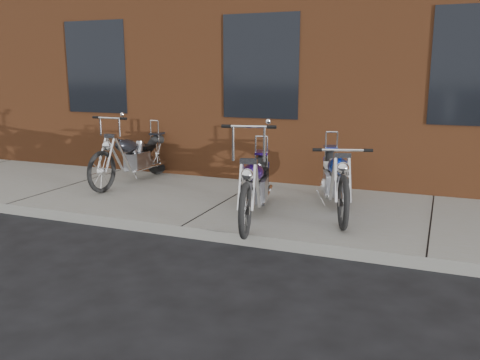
% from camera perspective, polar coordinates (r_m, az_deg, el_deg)
% --- Properties ---
extents(ground, '(120.00, 120.00, 0.00)m').
position_cam_1_polar(ground, '(6.70, -6.60, -6.42)').
color(ground, black).
rests_on(ground, ground).
extents(sidewalk, '(22.00, 3.00, 0.15)m').
position_cam_1_polar(sidewalk, '(7.97, -1.47, -2.76)').
color(sidewalk, '#959594').
rests_on(sidewalk, ground).
extents(chopper_purple, '(0.75, 2.35, 1.34)m').
position_cam_1_polar(chopper_purple, '(6.89, 1.72, -0.80)').
color(chopper_purple, black).
rests_on(chopper_purple, sidewalk).
extents(chopper_blue, '(0.92, 2.35, 1.06)m').
position_cam_1_polar(chopper_blue, '(7.38, 10.68, -0.07)').
color(chopper_blue, black).
rests_on(chopper_blue, sidewalk).
extents(chopper_third, '(0.59, 2.43, 1.23)m').
position_cam_1_polar(chopper_third, '(9.36, -11.79, 2.43)').
color(chopper_third, black).
rests_on(chopper_third, sidewalk).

